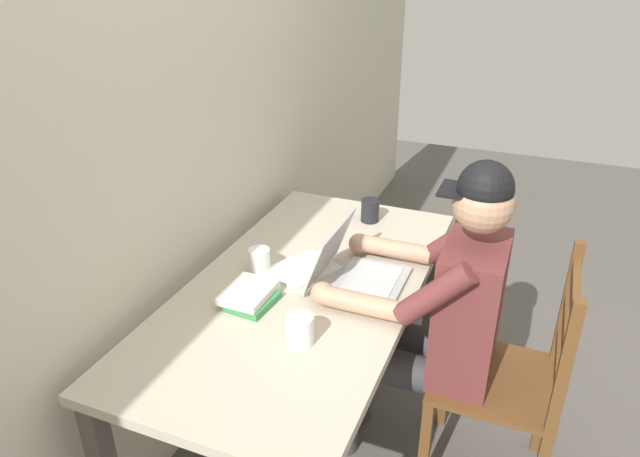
{
  "coord_description": "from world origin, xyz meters",
  "views": [
    {
      "loc": [
        -1.62,
        -0.72,
        1.83
      ],
      "look_at": [
        0.03,
        -0.05,
        0.95
      ],
      "focal_mm": 32.61,
      "sensor_mm": 36.0,
      "label": 1
    }
  ],
  "objects_px": {
    "laptop": "(354,271)",
    "coffee_mug_spare": "(300,329)",
    "seated_person": "(437,309)",
    "coffee_mug_white": "(260,260)",
    "desk": "(305,305)",
    "book_stack_main": "(250,296)",
    "coffee_mug_dark": "(370,210)",
    "wooden_chair": "(512,380)",
    "computer_mouse": "(380,249)"
  },
  "relations": [
    {
      "from": "wooden_chair",
      "to": "book_stack_main",
      "type": "bearing_deg",
      "value": 107.11
    },
    {
      "from": "book_stack_main",
      "to": "coffee_mug_white",
      "type": "bearing_deg",
      "value": 18.88
    },
    {
      "from": "desk",
      "to": "coffee_mug_white",
      "type": "distance_m",
      "value": 0.23
    },
    {
      "from": "coffee_mug_white",
      "to": "computer_mouse",
      "type": "bearing_deg",
      "value": -51.72
    },
    {
      "from": "coffee_mug_dark",
      "to": "computer_mouse",
      "type": "bearing_deg",
      "value": -154.49
    },
    {
      "from": "wooden_chair",
      "to": "coffee_mug_spare",
      "type": "height_order",
      "value": "wooden_chair"
    },
    {
      "from": "seated_person",
      "to": "coffee_mug_dark",
      "type": "bearing_deg",
      "value": 38.94
    },
    {
      "from": "computer_mouse",
      "to": "coffee_mug_dark",
      "type": "relative_size",
      "value": 0.85
    },
    {
      "from": "laptop",
      "to": "coffee_mug_dark",
      "type": "relative_size",
      "value": 2.82
    },
    {
      "from": "coffee_mug_spare",
      "to": "book_stack_main",
      "type": "height_order",
      "value": "coffee_mug_spare"
    },
    {
      "from": "coffee_mug_white",
      "to": "book_stack_main",
      "type": "height_order",
      "value": "coffee_mug_white"
    },
    {
      "from": "laptop",
      "to": "coffee_mug_spare",
      "type": "relative_size",
      "value": 2.67
    },
    {
      "from": "desk",
      "to": "wooden_chair",
      "type": "relative_size",
      "value": 1.65
    },
    {
      "from": "computer_mouse",
      "to": "coffee_mug_spare",
      "type": "xyz_separation_m",
      "value": [
        -0.64,
        0.06,
        0.03
      ]
    },
    {
      "from": "desk",
      "to": "coffee_mug_dark",
      "type": "bearing_deg",
      "value": -5.54
    },
    {
      "from": "wooden_chair",
      "to": "coffee_mug_spare",
      "type": "xyz_separation_m",
      "value": [
        -0.4,
        0.62,
        0.32
      ]
    },
    {
      "from": "desk",
      "to": "laptop",
      "type": "distance_m",
      "value": 0.22
    },
    {
      "from": "seated_person",
      "to": "wooden_chair",
      "type": "height_order",
      "value": "seated_person"
    },
    {
      "from": "wooden_chair",
      "to": "coffee_mug_dark",
      "type": "bearing_deg",
      "value": 53.74
    },
    {
      "from": "seated_person",
      "to": "coffee_mug_white",
      "type": "xyz_separation_m",
      "value": [
        -0.06,
        0.66,
        0.09
      ]
    },
    {
      "from": "coffee_mug_white",
      "to": "book_stack_main",
      "type": "bearing_deg",
      "value": -161.12
    },
    {
      "from": "desk",
      "to": "laptop",
      "type": "height_order",
      "value": "laptop"
    },
    {
      "from": "coffee_mug_dark",
      "to": "book_stack_main",
      "type": "relative_size",
      "value": 0.61
    },
    {
      "from": "seated_person",
      "to": "coffee_mug_white",
      "type": "bearing_deg",
      "value": 95.3
    },
    {
      "from": "seated_person",
      "to": "laptop",
      "type": "distance_m",
      "value": 0.32
    },
    {
      "from": "wooden_chair",
      "to": "coffee_mug_white",
      "type": "relative_size",
      "value": 7.92
    },
    {
      "from": "desk",
      "to": "seated_person",
      "type": "relative_size",
      "value": 1.24
    },
    {
      "from": "wooden_chair",
      "to": "seated_person",
      "type": "bearing_deg",
      "value": 90.0
    },
    {
      "from": "coffee_mug_white",
      "to": "laptop",
      "type": "bearing_deg",
      "value": -82.87
    },
    {
      "from": "desk",
      "to": "computer_mouse",
      "type": "xyz_separation_m",
      "value": [
        0.32,
        -0.19,
        0.1
      ]
    },
    {
      "from": "seated_person",
      "to": "coffee_mug_dark",
      "type": "distance_m",
      "value": 0.66
    },
    {
      "from": "coffee_mug_dark",
      "to": "laptop",
      "type": "bearing_deg",
      "value": -168.77
    },
    {
      "from": "laptop",
      "to": "wooden_chair",
      "type": "bearing_deg",
      "value": -88.35
    },
    {
      "from": "coffee_mug_spare",
      "to": "coffee_mug_dark",
      "type": "bearing_deg",
      "value": 4.09
    },
    {
      "from": "laptop",
      "to": "coffee_mug_spare",
      "type": "bearing_deg",
      "value": 174.16
    },
    {
      "from": "wooden_chair",
      "to": "coffee_mug_spare",
      "type": "distance_m",
      "value": 0.81
    },
    {
      "from": "desk",
      "to": "coffee_mug_spare",
      "type": "relative_size",
      "value": 12.54
    },
    {
      "from": "computer_mouse",
      "to": "book_stack_main",
      "type": "bearing_deg",
      "value": 148.66
    },
    {
      "from": "desk",
      "to": "book_stack_main",
      "type": "xyz_separation_m",
      "value": [
        -0.18,
        0.12,
        0.11
      ]
    },
    {
      "from": "desk",
      "to": "wooden_chair",
      "type": "bearing_deg",
      "value": -83.33
    },
    {
      "from": "wooden_chair",
      "to": "book_stack_main",
      "type": "distance_m",
      "value": 0.95
    },
    {
      "from": "laptop",
      "to": "book_stack_main",
      "type": "distance_m",
      "value": 0.38
    },
    {
      "from": "wooden_chair",
      "to": "laptop",
      "type": "height_order",
      "value": "laptop"
    },
    {
      "from": "computer_mouse",
      "to": "coffee_mug_white",
      "type": "bearing_deg",
      "value": 128.28
    },
    {
      "from": "seated_person",
      "to": "computer_mouse",
      "type": "relative_size",
      "value": 12.45
    },
    {
      "from": "desk",
      "to": "book_stack_main",
      "type": "relative_size",
      "value": 8.02
    },
    {
      "from": "desk",
      "to": "coffee_mug_white",
      "type": "relative_size",
      "value": 13.03
    },
    {
      "from": "coffee_mug_spare",
      "to": "laptop",
      "type": "bearing_deg",
      "value": -5.84
    },
    {
      "from": "wooden_chair",
      "to": "book_stack_main",
      "type": "xyz_separation_m",
      "value": [
        -0.27,
        0.87,
        0.3
      ]
    },
    {
      "from": "desk",
      "to": "coffee_mug_dark",
      "type": "xyz_separation_m",
      "value": [
        0.59,
        -0.06,
        0.14
      ]
    }
  ]
}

